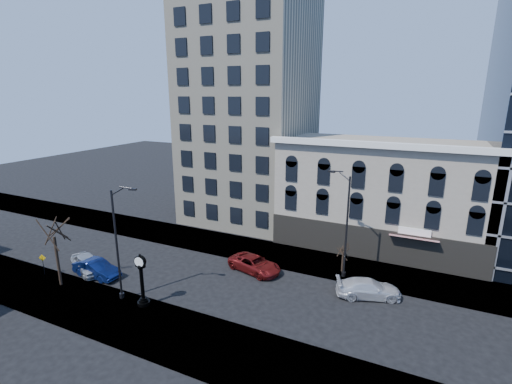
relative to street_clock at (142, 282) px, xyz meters
The scene contains 15 objects.
ground 7.31m from the street_clock, 59.31° to the left, with size 160.00×160.00×0.00m, color black.
sidewalk_far 14.60m from the street_clock, 75.73° to the left, with size 160.00×6.00×0.12m, color #98988B.
sidewalk_near 4.60m from the street_clock, 29.32° to the right, with size 160.00×6.00×0.12m, color #98988B.
cream_tower 30.33m from the street_clock, 95.85° to the left, with size 15.90×15.40×42.50m.
victorian_row 27.13m from the street_clock, 54.59° to the left, with size 22.60×11.19×12.50m.
street_clock is the anchor object (origin of this frame).
street_lamp_near 5.82m from the street_clock, behind, with size 2.58×0.87×10.10m.
street_lamp_far 18.87m from the street_clock, 42.89° to the left, with size 2.60×1.07×10.35m.
bare_tree_near 9.85m from the street_clock, behind, with size 4.36×4.36×7.48m.
bare_tree_far 18.74m from the street_clock, 43.80° to the left, with size 1.94×1.94×3.33m.
warning_sign 12.35m from the street_clock, behind, with size 0.62×0.31×2.06m.
car_near_a 9.57m from the street_clock, 165.55° to the left, with size 2.02×5.02×1.71m, color #A5A8AD.
car_near_b 7.98m from the street_clock, 164.86° to the left, with size 1.72×4.94×1.63m, color #0C194C.
car_far_a 11.14m from the street_clock, 59.27° to the left, with size 2.54×5.50×1.53m, color maroon.
car_far_b 19.10m from the street_clock, 29.58° to the left, with size 2.22×5.46×1.59m, color silver.
Camera 1 is at (16.53, -26.65, 17.05)m, focal length 26.00 mm.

